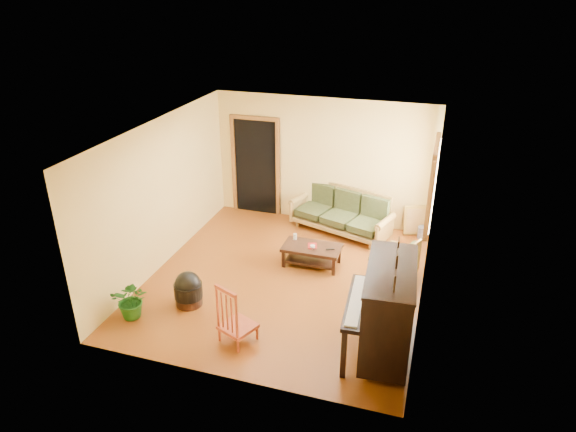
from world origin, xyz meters
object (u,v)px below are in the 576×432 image
(potted_plant, at_px, (132,300))
(armchair, at_px, (394,259))
(red_chair, at_px, (237,313))
(ceramic_crock, at_px, (423,232))
(sofa, at_px, (341,212))
(piano, at_px, (388,311))
(coffee_table, at_px, (312,256))
(footstool, at_px, (189,292))

(potted_plant, bearing_deg, armchair, 32.30)
(red_chair, height_order, ceramic_crock, red_chair)
(sofa, height_order, piano, piano)
(sofa, distance_m, ceramic_crock, 1.66)
(sofa, distance_m, coffee_table, 1.47)
(red_chair, bearing_deg, potted_plant, -157.95)
(armchair, bearing_deg, sofa, 153.06)
(coffee_table, distance_m, footstool, 2.33)
(piano, relative_size, red_chair, 1.58)
(armchair, distance_m, piano, 1.97)
(armchair, bearing_deg, coffee_table, -158.05)
(coffee_table, relative_size, potted_plant, 1.67)
(piano, xyz_separation_m, red_chair, (-2.02, -0.39, -0.19))
(footstool, bearing_deg, piano, -3.77)
(armchair, xyz_separation_m, ceramic_crock, (0.38, 1.67, -0.25))
(sofa, relative_size, piano, 1.36)
(piano, bearing_deg, footstool, 172.40)
(coffee_table, bearing_deg, potted_plant, -133.40)
(piano, relative_size, footstool, 3.35)
(piano, xyz_separation_m, footstool, (-3.10, 0.20, -0.45))
(sofa, distance_m, potted_plant, 4.44)
(footstool, distance_m, red_chair, 1.26)
(sofa, distance_m, red_chair, 3.84)
(armchair, relative_size, red_chair, 0.79)
(piano, relative_size, potted_plant, 2.43)
(ceramic_crock, bearing_deg, armchair, -102.75)
(sofa, distance_m, armchair, 1.90)
(piano, bearing_deg, red_chair, -172.92)
(sofa, bearing_deg, armchair, -31.22)
(coffee_table, xyz_separation_m, piano, (1.57, -1.96, 0.47))
(armchair, relative_size, piano, 0.50)
(footstool, relative_size, potted_plant, 0.73)
(ceramic_crock, relative_size, potted_plant, 0.40)
(potted_plant, bearing_deg, red_chair, -1.31)
(ceramic_crock, xyz_separation_m, potted_plant, (-4.01, -3.96, 0.18))
(coffee_table, bearing_deg, footstool, -131.11)
(red_chair, relative_size, ceramic_crock, 3.85)
(armchair, distance_m, potted_plant, 4.29)
(sofa, relative_size, footstool, 4.56)
(armchair, height_order, piano, piano)
(sofa, bearing_deg, coffee_table, -80.14)
(ceramic_crock, height_order, potted_plant, potted_plant)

